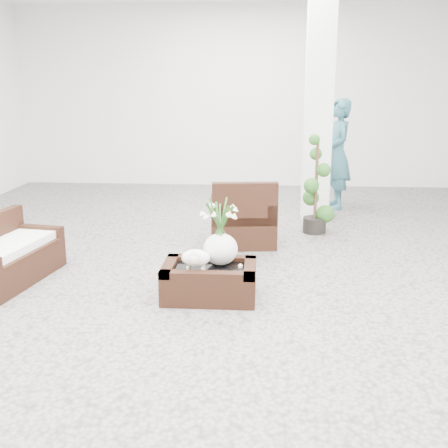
# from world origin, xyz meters

# --- Properties ---
(ground) EXTENTS (11.00, 11.00, 0.00)m
(ground) POSITION_xyz_m (0.00, 0.00, 0.00)
(ground) COLOR gray
(ground) RESTS_ON ground
(column) EXTENTS (0.40, 0.40, 3.50)m
(column) POSITION_xyz_m (1.20, 2.80, 1.75)
(column) COLOR white
(column) RESTS_ON ground
(coffee_table) EXTENTS (0.90, 0.60, 0.31)m
(coffee_table) POSITION_xyz_m (-0.11, -0.60, 0.16)
(coffee_table) COLOR #32190E
(coffee_table) RESTS_ON ground
(sheep_figurine) EXTENTS (0.28, 0.23, 0.21)m
(sheep_figurine) POSITION_xyz_m (-0.23, -0.70, 0.42)
(sheep_figurine) COLOR white
(sheep_figurine) RESTS_ON coffee_table
(planter_narcissus) EXTENTS (0.44, 0.44, 0.80)m
(planter_narcissus) POSITION_xyz_m (-0.01, -0.50, 0.71)
(planter_narcissus) COLOR white
(planter_narcissus) RESTS_ON coffee_table
(tealight) EXTENTS (0.04, 0.04, 0.03)m
(tealight) POSITION_xyz_m (0.19, -0.58, 0.33)
(tealight) COLOR white
(tealight) RESTS_ON coffee_table
(armchair) EXTENTS (0.89, 0.86, 0.86)m
(armchair) POSITION_xyz_m (0.14, 1.31, 0.43)
(armchair) COLOR #32190E
(armchair) RESTS_ON ground
(loveseat) EXTENTS (0.81, 1.36, 0.68)m
(loveseat) POSITION_xyz_m (-2.27, -0.28, 0.34)
(loveseat) COLOR #32190E
(loveseat) RESTS_ON ground
(topiary) EXTENTS (0.36, 0.36, 1.35)m
(topiary) POSITION_xyz_m (1.13, 1.91, 0.67)
(topiary) COLOR #225019
(topiary) RESTS_ON ground
(shopper) EXTENTS (0.51, 0.70, 1.79)m
(shopper) POSITION_xyz_m (1.61, 3.53, 0.90)
(shopper) COLOR #326470
(shopper) RESTS_ON ground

